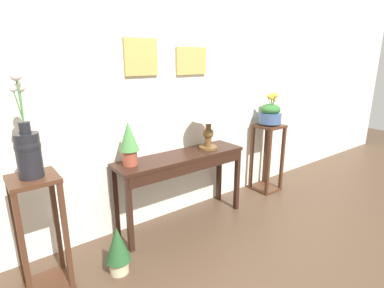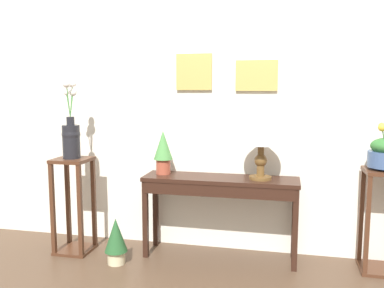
% 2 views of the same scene
% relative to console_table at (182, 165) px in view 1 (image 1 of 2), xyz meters
% --- Properties ---
extents(ground_plane, '(12.00, 12.00, 0.01)m').
position_rel_console_table_xyz_m(ground_plane, '(0.10, -1.13, -0.63)').
color(ground_plane, '#4C3828').
extents(back_wall_with_art, '(9.00, 0.13, 2.80)m').
position_rel_console_table_xyz_m(back_wall_with_art, '(0.10, 0.29, 0.78)').
color(back_wall_with_art, silver).
rests_on(back_wall_with_art, ground).
extents(console_table, '(1.35, 0.36, 0.73)m').
position_rel_console_table_xyz_m(console_table, '(0.00, 0.00, 0.00)').
color(console_table, black).
rests_on(console_table, ground).
extents(table_lamp, '(0.33, 0.33, 0.53)m').
position_rel_console_table_xyz_m(table_lamp, '(0.34, 0.02, 0.48)').
color(table_lamp, brown).
rests_on(table_lamp, console_table).
extents(potted_plant_on_console, '(0.17, 0.17, 0.39)m').
position_rel_console_table_xyz_m(potted_plant_on_console, '(-0.53, 0.05, 0.32)').
color(potted_plant_on_console, '#9E4733').
rests_on(potted_plant_on_console, console_table).
extents(pedestal_stand_left, '(0.31, 0.31, 0.87)m').
position_rel_console_table_xyz_m(pedestal_stand_left, '(-1.32, -0.14, -0.19)').
color(pedestal_stand_left, '#472819').
rests_on(pedestal_stand_left, ground).
extents(flower_vase_tall_left, '(0.16, 0.16, 0.69)m').
position_rel_console_table_xyz_m(flower_vase_tall_left, '(-1.32, -0.14, 0.46)').
color(flower_vase_tall_left, black).
rests_on(flower_vase_tall_left, pedestal_stand_left).
extents(pedestal_stand_right, '(0.31, 0.31, 0.85)m').
position_rel_console_table_xyz_m(pedestal_stand_right, '(1.32, 0.03, -0.20)').
color(pedestal_stand_right, '#472819').
rests_on(pedestal_stand_right, ground).
extents(planter_bowl_wide_right, '(0.27, 0.27, 0.40)m').
position_rel_console_table_xyz_m(planter_bowl_wide_right, '(1.32, 0.03, 0.37)').
color(planter_bowl_wide_right, '#3D5684').
rests_on(planter_bowl_wide_right, pedestal_stand_right).
extents(potted_plant_floor, '(0.19, 0.19, 0.40)m').
position_rel_console_table_xyz_m(potted_plant_floor, '(-0.84, -0.31, -0.40)').
color(potted_plant_floor, beige).
rests_on(potted_plant_floor, ground).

